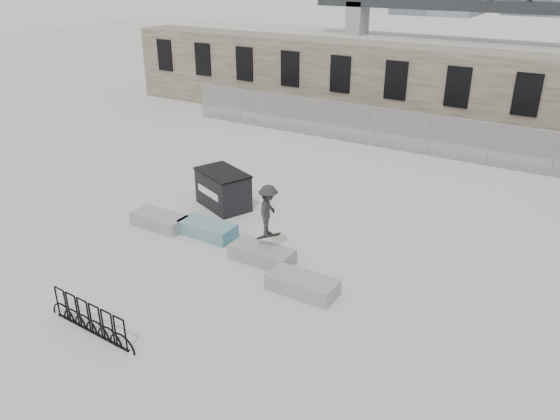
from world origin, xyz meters
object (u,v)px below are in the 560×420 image
at_px(planter_far_left, 159,220).
at_px(planter_center_left, 207,229).
at_px(skateboarder, 268,211).
at_px(planter_offset, 302,284).
at_px(planter_center_right, 262,254).
at_px(dumpster, 223,189).
at_px(bike_rack, 90,318).

height_order(planter_far_left, planter_center_left, same).
bearing_deg(skateboarder, planter_center_left, 64.40).
distance_m(planter_center_left, planter_offset, 4.69).
relative_size(planter_center_right, planter_offset, 1.00).
height_order(planter_offset, dumpster, dumpster).
distance_m(planter_far_left, planter_offset, 6.43).
relative_size(planter_center_right, skateboarder, 1.09).
bearing_deg(planter_center_right, bike_rack, -107.73).
xyz_separation_m(planter_center_left, dumpster, (-0.98, 2.24, 0.46)).
bearing_deg(planter_center_left, skateboarder, -7.30).
xyz_separation_m(planter_far_left, bike_rack, (2.74, -5.43, 0.18)).
bearing_deg(planter_center_left, planter_far_left, -169.94).
bearing_deg(planter_center_right, planter_center_left, 169.08).
height_order(planter_center_right, bike_rack, bike_rack).
height_order(bike_rack, skateboarder, skateboarder).
bearing_deg(bike_rack, dumpster, 103.01).
bearing_deg(planter_offset, skateboarder, 150.16).
bearing_deg(planter_far_left, dumpster, 71.04).
bearing_deg(planter_far_left, planter_center_right, -2.10).
bearing_deg(planter_center_left, planter_offset, -16.92).
bearing_deg(planter_center_left, planter_center_right, -10.92).
relative_size(planter_offset, dumpster, 0.80).
bearing_deg(bike_rack, planter_center_left, 98.58).
distance_m(planter_far_left, bike_rack, 6.09).
bearing_deg(dumpster, planter_center_right, -15.20).
bearing_deg(skateboarder, planter_center_right, 114.40).
height_order(planter_far_left, bike_rack, bike_rack).
distance_m(planter_offset, skateboarder, 2.50).
distance_m(planter_center_left, skateboarder, 3.09).
height_order(planter_center_right, planter_offset, same).
xyz_separation_m(planter_far_left, planter_offset, (6.35, -1.03, 0.00)).
distance_m(planter_center_right, skateboarder, 1.46).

